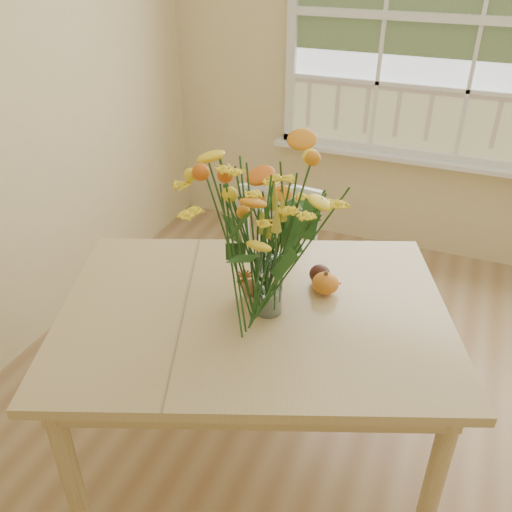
% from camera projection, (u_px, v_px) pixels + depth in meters
% --- Properties ---
extents(wall_back, '(4.00, 0.02, 2.70)m').
position_uv_depth(wall_back, '(475.00, 56.00, 3.20)').
color(wall_back, beige).
rests_on(wall_back, floor).
extents(window, '(2.42, 0.12, 1.74)m').
position_uv_depth(window, '(482.00, 24.00, 3.07)').
color(window, silver).
rests_on(window, wall_back).
extents(dining_table, '(1.73, 1.48, 0.78)m').
position_uv_depth(dining_table, '(254.00, 327.00, 2.09)').
color(dining_table, tan).
rests_on(dining_table, floor).
extents(windsor_chair, '(0.48, 0.46, 0.89)m').
position_uv_depth(windsor_chair, '(276.00, 265.00, 2.82)').
color(windsor_chair, white).
rests_on(windsor_chair, floor).
extents(flower_vase, '(0.49, 0.49, 0.58)m').
position_uv_depth(flower_vase, '(270.00, 229.00, 1.85)').
color(flower_vase, white).
rests_on(flower_vase, dining_table).
extents(pumpkin, '(0.11, 0.11, 0.08)m').
position_uv_depth(pumpkin, '(325.00, 284.00, 2.10)').
color(pumpkin, orange).
rests_on(pumpkin, dining_table).
extents(turkey_figurine, '(0.10, 0.08, 0.11)m').
position_uv_depth(turkey_figurine, '(253.00, 288.00, 2.08)').
color(turkey_figurine, '#CCB78C').
rests_on(turkey_figurine, dining_table).
extents(dark_gourd, '(0.12, 0.08, 0.08)m').
position_uv_depth(dark_gourd, '(320.00, 275.00, 2.16)').
color(dark_gourd, '#38160F').
rests_on(dark_gourd, dining_table).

